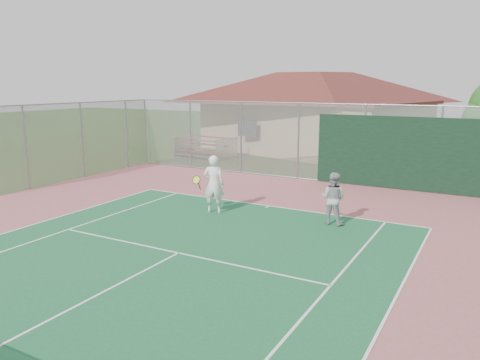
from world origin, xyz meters
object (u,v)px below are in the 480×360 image
object	(u,v)px
clubhouse	(314,104)
bleachers	(205,147)
player_white_front	(214,184)
player_grey_back	(333,199)

from	to	relation	value
clubhouse	bleachers	distance (m)	7.84
player_white_front	player_grey_back	distance (m)	4.04
clubhouse	player_white_front	size ratio (longest dim) A/B	7.96
player_white_front	player_grey_back	bearing A→B (deg)	172.14
player_grey_back	player_white_front	bearing A→B (deg)	13.94
clubhouse	player_white_front	bearing A→B (deg)	-67.27
clubhouse	bleachers	xyz separation A→B (m)	(-4.71, -5.78, -2.42)
bleachers	player_white_front	bearing A→B (deg)	-47.17
bleachers	player_white_front	distance (m)	12.51
clubhouse	player_white_front	world-z (taller)	clubhouse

